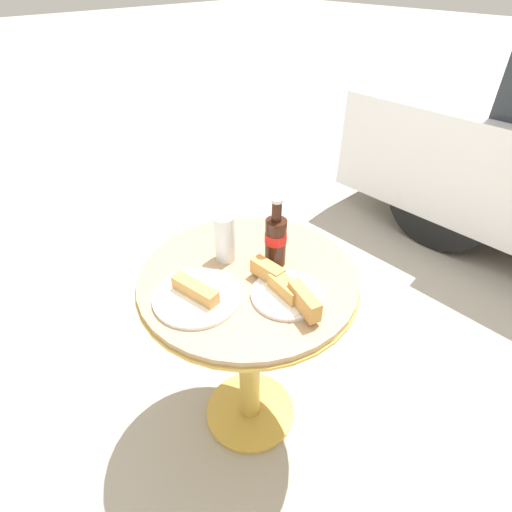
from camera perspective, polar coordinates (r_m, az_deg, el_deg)
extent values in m
plane|color=#A8A093|center=(1.78, -0.84, -21.38)|extent=(30.00, 30.00, 0.00)
cylinder|color=gold|center=(1.77, -0.85, -21.21)|extent=(0.36, 0.36, 0.02)
cylinder|color=gold|center=(1.48, -0.98, -13.77)|extent=(0.08, 0.08, 0.71)
cylinder|color=gold|center=(1.23, -1.14, -3.43)|extent=(0.68, 0.68, 0.01)
cylinder|color=tan|center=(1.22, -1.15, -2.90)|extent=(0.66, 0.66, 0.02)
cylinder|color=#33190F|center=(1.21, 2.81, 1.96)|extent=(0.07, 0.07, 0.15)
cylinder|color=red|center=(1.20, 2.84, 2.69)|extent=(0.07, 0.07, 0.03)
cylinder|color=#33190F|center=(1.15, 2.97, 6.38)|extent=(0.03, 0.03, 0.06)
cylinder|color=silver|center=(1.13, 3.03, 7.95)|extent=(0.03, 0.03, 0.01)
cylinder|color=black|center=(1.24, -4.45, 1.91)|extent=(0.06, 0.06, 0.12)
cylinder|color=silver|center=(1.23, -4.48, 2.56)|extent=(0.07, 0.07, 0.16)
cylinder|color=white|center=(1.14, -8.40, -5.75)|extent=(0.25, 0.25, 0.01)
cube|color=white|center=(1.13, -8.44, -5.49)|extent=(0.18, 0.18, 0.00)
cube|color=#C68E47|center=(1.12, -8.70, -4.77)|extent=(0.15, 0.06, 0.04)
cylinder|color=white|center=(1.13, 4.44, -5.51)|extent=(0.20, 0.20, 0.01)
cube|color=white|center=(1.13, 4.46, -5.24)|extent=(0.16, 0.16, 0.00)
cube|color=#C68E47|center=(1.16, 1.64, -2.10)|extent=(0.11, 0.04, 0.05)
cube|color=#C68E47|center=(1.11, 4.33, -4.51)|extent=(0.11, 0.06, 0.04)
cube|color=#C68E47|center=(1.07, 6.92, -6.36)|extent=(0.12, 0.07, 0.06)
cylinder|color=black|center=(2.74, 25.66, 7.92)|extent=(0.69, 0.21, 0.69)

